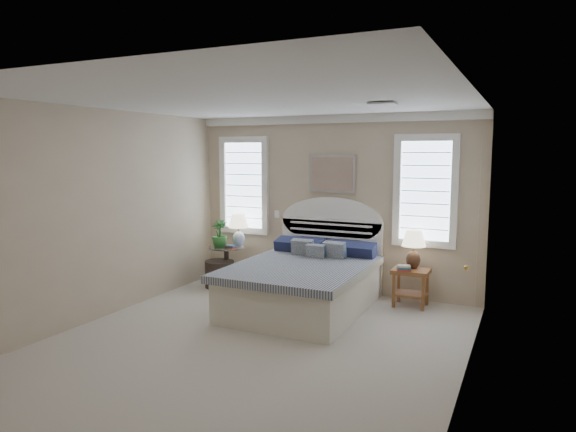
{
  "coord_description": "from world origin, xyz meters",
  "views": [
    {
      "loc": [
        2.73,
        -4.89,
        2.14
      ],
      "look_at": [
        -0.05,
        1.0,
        1.33
      ],
      "focal_mm": 32.0,
      "sensor_mm": 36.0,
      "label": 1
    }
  ],
  "objects_px": {
    "nightstand_right": "(411,279)",
    "floor_pot": "(220,274)",
    "lamp_left": "(239,226)",
    "lamp_right": "(414,245)",
    "bed": "(306,281)",
    "side_table_left": "(226,262)"
  },
  "relations": [
    {
      "from": "side_table_left",
      "to": "lamp_right",
      "type": "height_order",
      "value": "lamp_right"
    },
    {
      "from": "bed",
      "to": "side_table_left",
      "type": "height_order",
      "value": "bed"
    },
    {
      "from": "bed",
      "to": "lamp_left",
      "type": "relative_size",
      "value": 4.28
    },
    {
      "from": "lamp_right",
      "to": "lamp_left",
      "type": "bearing_deg",
      "value": -179.48
    },
    {
      "from": "bed",
      "to": "side_table_left",
      "type": "bearing_deg",
      "value": 160.26
    },
    {
      "from": "nightstand_right",
      "to": "floor_pot",
      "type": "bearing_deg",
      "value": -175.01
    },
    {
      "from": "floor_pot",
      "to": "lamp_left",
      "type": "bearing_deg",
      "value": 59.89
    },
    {
      "from": "floor_pot",
      "to": "lamp_right",
      "type": "bearing_deg",
      "value": 6.33
    },
    {
      "from": "side_table_left",
      "to": "floor_pot",
      "type": "height_order",
      "value": "side_table_left"
    },
    {
      "from": "bed",
      "to": "nightstand_right",
      "type": "height_order",
      "value": "bed"
    },
    {
      "from": "lamp_left",
      "to": "lamp_right",
      "type": "relative_size",
      "value": 0.97
    },
    {
      "from": "nightstand_right",
      "to": "lamp_left",
      "type": "relative_size",
      "value": 1.0
    },
    {
      "from": "side_table_left",
      "to": "lamp_left",
      "type": "relative_size",
      "value": 1.19
    },
    {
      "from": "nightstand_right",
      "to": "side_table_left",
      "type": "bearing_deg",
      "value": -178.06
    },
    {
      "from": "lamp_right",
      "to": "bed",
      "type": "bearing_deg",
      "value": -149.76
    },
    {
      "from": "floor_pot",
      "to": "bed",
      "type": "bearing_deg",
      "value": -14.42
    },
    {
      "from": "lamp_left",
      "to": "bed",
      "type": "bearing_deg",
      "value": -26.17
    },
    {
      "from": "nightstand_right",
      "to": "floor_pot",
      "type": "relative_size",
      "value": 1.14
    },
    {
      "from": "floor_pot",
      "to": "lamp_left",
      "type": "relative_size",
      "value": 0.88
    },
    {
      "from": "floor_pot",
      "to": "lamp_left",
      "type": "height_order",
      "value": "lamp_left"
    },
    {
      "from": "side_table_left",
      "to": "floor_pot",
      "type": "relative_size",
      "value": 1.35
    },
    {
      "from": "bed",
      "to": "lamp_right",
      "type": "bearing_deg",
      "value": 30.24
    }
  ]
}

